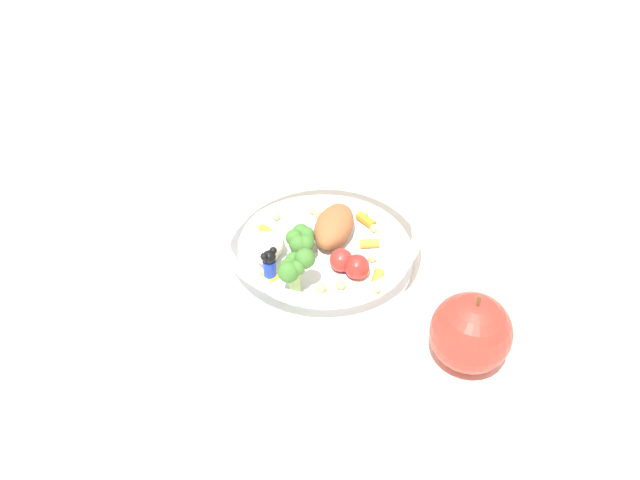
% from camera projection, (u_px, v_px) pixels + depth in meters
% --- Properties ---
extents(ground_plane, '(2.40, 2.40, 0.00)m').
position_uv_depth(ground_plane, '(307.00, 259.00, 0.75)').
color(ground_plane, silver).
extents(food_container, '(0.23, 0.23, 0.07)m').
position_uv_depth(food_container, '(316.00, 242.00, 0.73)').
color(food_container, white).
rests_on(food_container, ground_plane).
extents(loose_apple, '(0.08, 0.08, 0.09)m').
position_uv_depth(loose_apple, '(471.00, 333.00, 0.62)').
color(loose_apple, red).
rests_on(loose_apple, ground_plane).
extents(folded_napkin, '(0.18, 0.18, 0.01)m').
position_uv_depth(folded_napkin, '(115.00, 228.00, 0.79)').
color(folded_napkin, white).
rests_on(folded_napkin, ground_plane).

